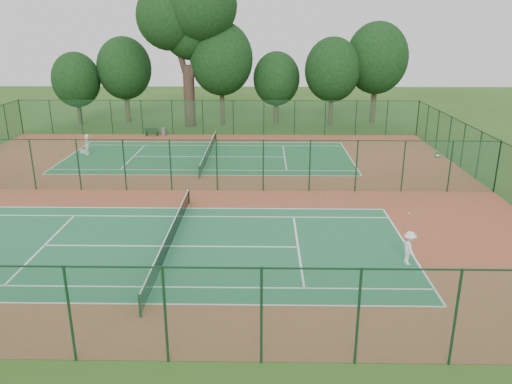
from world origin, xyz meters
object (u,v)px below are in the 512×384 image
player_far (87,145)px  kit_bag (85,152)px  big_tree (187,16)px  trash_bin (163,132)px  bench (151,132)px  player_near (409,248)px

player_far → kit_bag: player_far is taller
player_far → big_tree: 18.48m
player_far → trash_bin: bearing=146.8°
bench → kit_bag: 8.34m
player_far → big_tree: bearing=151.6°
player_near → trash_bin: size_ratio=1.97×
player_near → bench: player_near is taller
player_near → bench: (-18.02, 27.97, -0.38)m
player_far → big_tree: size_ratio=0.11×
player_near → big_tree: (-14.77, 33.62, 10.67)m
bench → player_near: bearing=-49.9°
trash_bin → player_far: bearing=-122.6°
player_far → trash_bin: player_far is taller
bench → big_tree: (3.26, 5.65, 11.05)m
big_tree → player_near: bearing=-66.3°
kit_bag → player_far: bearing=-40.2°
trash_bin → big_tree: (2.07, 5.58, 11.08)m
trash_bin → kit_bag: 9.06m
big_tree → trash_bin: bearing=-110.3°
kit_bag → big_tree: big_tree is taller
bench → player_far: bearing=-109.0°
player_near → bench: size_ratio=1.14×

